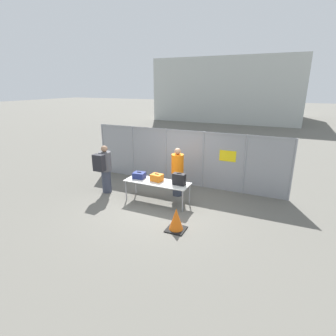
# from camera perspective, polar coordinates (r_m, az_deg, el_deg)

# --- Properties ---
(ground_plane) EXTENTS (120.00, 120.00, 0.00)m
(ground_plane) POSITION_cam_1_polar(r_m,az_deg,el_deg) (8.81, -1.64, -7.86)
(ground_plane) COLOR #605E56
(fence_section) EXTENTS (7.79, 0.07, 2.17)m
(fence_section) POSITION_cam_1_polar(r_m,az_deg,el_deg) (10.21, 3.52, 2.51)
(fence_section) COLOR gray
(fence_section) RESTS_ON ground_plane
(inspection_table) EXTENTS (2.19, 0.75, 0.73)m
(inspection_table) POSITION_cam_1_polar(r_m,az_deg,el_deg) (8.70, -2.37, -3.28)
(inspection_table) COLOR #B2B2AD
(inspection_table) RESTS_ON ground_plane
(suitcase_navy) EXTENTS (0.42, 0.37, 0.23)m
(suitcase_navy) POSITION_cam_1_polar(r_m,az_deg,el_deg) (9.03, -6.29, -1.58)
(suitcase_navy) COLOR navy
(suitcase_navy) RESTS_ON inspection_table
(suitcase_orange) EXTENTS (0.41, 0.33, 0.26)m
(suitcase_orange) POSITION_cam_1_polar(r_m,az_deg,el_deg) (8.72, -2.45, -2.09)
(suitcase_orange) COLOR orange
(suitcase_orange) RESTS_ON inspection_table
(suitcase_black) EXTENTS (0.40, 0.22, 0.40)m
(suitcase_black) POSITION_cam_1_polar(r_m,az_deg,el_deg) (8.36, 2.44, -2.45)
(suitcase_black) COLOR black
(suitcase_black) RESTS_ON inspection_table
(traveler_hooded) EXTENTS (0.43, 0.67, 1.75)m
(traveler_hooded) POSITION_cam_1_polar(r_m,az_deg,el_deg) (9.65, -13.67, 0.10)
(traveler_hooded) COLOR #383D4C
(traveler_hooded) RESTS_ON ground_plane
(security_worker_near) EXTENTS (0.43, 0.43, 1.74)m
(security_worker_near) POSITION_cam_1_polar(r_m,az_deg,el_deg) (9.18, 2.07, -0.75)
(security_worker_near) COLOR #383D4C
(security_worker_near) RESTS_ON ground_plane
(utility_trailer) EXTENTS (4.31, 2.03, 0.77)m
(utility_trailer) POSITION_cam_1_polar(r_m,az_deg,el_deg) (11.31, 11.30, 0.08)
(utility_trailer) COLOR #4C6B47
(utility_trailer) RESTS_ON ground_plane
(distant_hangar) EXTENTS (15.13, 11.16, 6.50)m
(distant_hangar) POSITION_cam_1_polar(r_m,az_deg,el_deg) (32.98, 13.94, 16.18)
(distant_hangar) COLOR #B2B7B2
(distant_hangar) RESTS_ON ground_plane
(traffic_cone) EXTENTS (0.51, 0.51, 0.64)m
(traffic_cone) POSITION_cam_1_polar(r_m,az_deg,el_deg) (7.23, 1.78, -11.24)
(traffic_cone) COLOR black
(traffic_cone) RESTS_ON ground_plane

